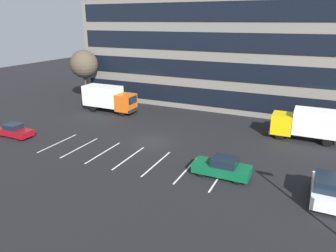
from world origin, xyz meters
name	(u,v)px	position (x,y,z in m)	size (l,w,h in m)	color
ground_plane	(152,141)	(0.00, 0.00, 0.00)	(120.00, 120.00, 0.00)	black
office_building	(210,53)	(0.00, 17.95, 7.20)	(36.70, 10.20, 14.40)	slate
lot_markings	(129,158)	(0.00, -4.45, 0.00)	(16.94, 5.40, 0.01)	silver
box_truck_yellow	(309,123)	(14.33, 7.10, 1.85)	(7.09, 2.35, 3.29)	yellow
box_truck_orange	(109,98)	(-10.40, 7.31, 1.93)	(7.39, 2.45, 3.43)	#D85914
sedan_forest	(222,167)	(8.56, -4.26, 0.76)	(4.48, 1.88, 1.61)	#0C5933
suv_white	(326,189)	(15.91, -4.80, 0.91)	(1.77, 4.18, 1.89)	white
sedan_maroon	(15,131)	(-13.83, -4.95, 0.66)	(3.88, 1.63, 1.39)	maroon
bare_tree	(84,64)	(-17.00, 10.78, 5.59)	(4.08, 4.08, 7.65)	#473323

